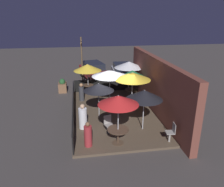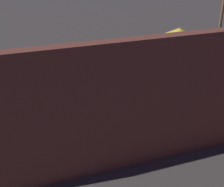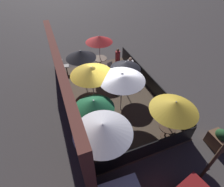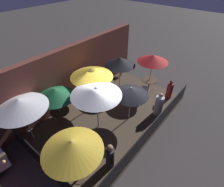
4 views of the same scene
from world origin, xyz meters
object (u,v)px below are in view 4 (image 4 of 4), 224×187
Objects in this scene: patio_umbrella_1 at (55,93)px; patio_chair_1 at (145,91)px; patio_umbrella_2 at (153,58)px; dining_table_2 at (149,81)px; patron_2 at (170,90)px; patio_umbrella_4 at (96,91)px; dining_table_0 at (78,171)px; dining_table_1 at (60,113)px; patio_umbrella_6 at (19,104)px; patio_umbrella_0 at (72,146)px; patio_umbrella_5 at (91,73)px; patio_umbrella_7 at (131,91)px; patio_umbrella_3 at (120,61)px; patron_1 at (159,105)px; patio_chair_0 at (121,68)px; patron_0 at (110,157)px.

patio_umbrella_1 reaches higher than patio_chair_1.
patio_umbrella_2 is (5.43, -2.01, 0.32)m from patio_umbrella_1.
patron_2 is (-0.00, -1.38, -0.05)m from dining_table_2.
patio_umbrella_4 reaches higher than patron_2.
dining_table_0 is at bearing 169.20° from patio_chair_1.
dining_table_0 is 3.34m from dining_table_1.
patio_umbrella_6 is 2.52× the size of patio_chair_1.
patio_umbrella_2 reaches higher than dining_table_1.
patio_umbrella_6 is at bearing 143.79° from patio_umbrella_4.
patio_umbrella_0 is 0.96× the size of patio_umbrella_2.
patio_umbrella_5 is at bearing 126.90° from patio_chair_1.
dining_table_1 is at bearing -4.42° from patio_umbrella_6.
patio_umbrella_1 reaches higher than dining_table_2.
patio_umbrella_1 is 2.21× the size of patio_chair_1.
patio_umbrella_1 is at bearing 132.91° from patio_umbrella_7.
patio_umbrella_7 is at bearing -132.32° from patio_umbrella_3.
patio_umbrella_3 is at bearing 20.30° from patio_umbrella_4.
patron_1 reaches higher than dining_table_2.
patio_umbrella_3 is (5.80, 2.51, -0.14)m from patio_umbrella_0.
patio_chair_0 reaches higher than dining_table_2.
patron_1 is (-0.74, -1.25, 0.08)m from patio_chair_1.
patio_umbrella_4 reaches higher than dining_table_0.
dining_table_1 is (-1.92, 0.48, -1.66)m from patio_umbrella_5.
patron_0 is at bearing -165.16° from dining_table_2.
patio_umbrella_4 is 3.11m from patio_umbrella_6.
patron_0 is (-5.71, -1.51, -0.02)m from dining_table_2.
patio_umbrella_5 reaches higher than patio_umbrella_3.
dining_table_1 is at bearing 132.91° from patio_umbrella_7.
patio_umbrella_1 is at bearing 70.94° from patron_2.
patio_umbrella_2 is 2.14m from patron_2.
patio_umbrella_7 reaches higher than patron_0.
patio_umbrella_3 is 3.59m from patio_umbrella_4.
patio_umbrella_4 is at bearing 27.53° from patio_umbrella_0.
patio_umbrella_1 is at bearing 63.56° from dining_table_0.
patio_umbrella_2 is at bearing -23.49° from patio_umbrella_5.
dining_table_2 is at bearing 45.54° from patron_0.
patio_chair_1 is at bearing -9.70° from patio_umbrella_4.
patio_umbrella_0 is 1.10× the size of patio_umbrella_1.
patio_chair_1 is (2.06, 0.26, -1.29)m from patio_umbrella_7.
patio_umbrella_2 reaches higher than patron_0.
patio_umbrella_5 is at bearing 84.88° from patron_0.
patio_umbrella_0 reaches higher than patron_2.
patio_umbrella_6 reaches higher than patio_chair_1.
patio_umbrella_5 is 4.54m from dining_table_0.
patio_umbrella_3 is 6.46m from dining_table_0.
patio_umbrella_5 is 4.27m from patio_chair_0.
dining_table_2 is 2.51m from patio_chair_0.
patio_umbrella_0 is 1.90× the size of patron_2.
dining_table_1 is 5.72m from patio_chair_0.
patio_umbrella_1 is 4.34m from patio_umbrella_3.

